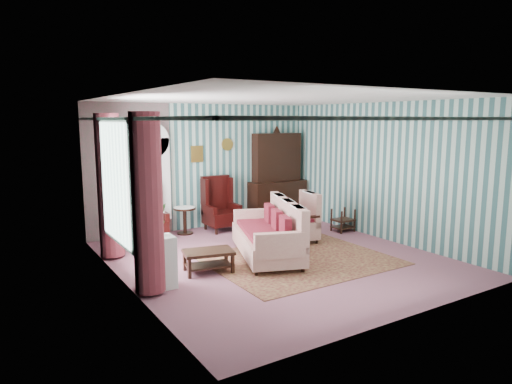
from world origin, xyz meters
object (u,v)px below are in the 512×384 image
wingback_right (221,204)px  sofa (267,230)px  nest_table (343,220)px  seated_woman (147,214)px  round_side_table (185,221)px  plant_stand (156,263)px  wingback_left (147,212)px  floral_armchair (296,220)px  bookcase (152,185)px  coffee_table (208,261)px  dresser_hutch (278,174)px

wingback_right → sofa: bearing=-96.6°
wingback_right → nest_table: wingback_right is taller
seated_woman → sofa: bearing=-57.2°
round_side_table → nest_table: round_side_table is taller
nest_table → plant_stand: (-4.87, -1.20, 0.13)m
sofa → wingback_left: bearing=52.7°
plant_stand → round_side_table: bearing=59.6°
seated_woman → round_side_table: size_ratio=1.97×
nest_table → floral_armchair: size_ratio=0.59×
bookcase → coffee_table: (-0.05, -2.87, -0.93)m
bookcase → wingback_right: bookcase is taller
seated_woman → coffee_table: 2.52m
bookcase → sofa: 3.02m
dresser_hutch → plant_stand: (-4.30, -3.02, -0.78)m
round_side_table → nest_table: (3.17, -1.70, -0.03)m
round_side_table → sofa: size_ratio=0.28×
round_side_table → coffee_table: size_ratio=0.73×
plant_stand → wingback_right: bearing=47.2°
sofa → coffee_table: 1.34m
coffee_table → seated_woman: bearing=94.6°
dresser_hutch → floral_armchair: size_ratio=2.58×
round_side_table → nest_table: size_ratio=1.11×
wingback_left → round_side_table: bearing=9.5°
plant_stand → sofa: 2.33m
coffee_table → floral_armchair: bearing=17.8°
wingback_right → sofa: (-0.27, -2.30, -0.09)m
round_side_table → coffee_table: 2.72m
seated_woman → sofa: size_ratio=0.55×
round_side_table → dresser_hutch: bearing=2.6°
wingback_right → plant_stand: 3.76m
wingback_left → coffee_table: wingback_left is taller
nest_table → wingback_left: bearing=159.2°
floral_armchair → nest_table: bearing=-73.7°
nest_table → bookcase: bearing=153.1°
nest_table → plant_stand: bearing=-166.2°
dresser_hutch → coffee_table: bearing=-140.2°
wingback_left → nest_table: bearing=-20.8°
round_side_table → floral_armchair: bearing=-47.3°
dresser_hutch → sofa: size_ratio=1.09×
dresser_hutch → wingback_left: 3.55m
wingback_right → plant_stand: (-2.55, -2.75, -0.22)m
floral_armchair → wingback_right: bearing=37.1°
plant_stand → dresser_hutch: bearing=35.1°
wingback_left → seated_woman: size_ratio=1.06×
plant_stand → coffee_table: (1.00, 0.27, -0.21)m
round_side_table → seated_woman: bearing=-170.5°
dresser_hutch → wingback_left: dresser_hutch is taller
dresser_hutch → plant_stand: 5.31m
sofa → coffee_table: bearing=117.6°
bookcase → nest_table: bearing=-26.9°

